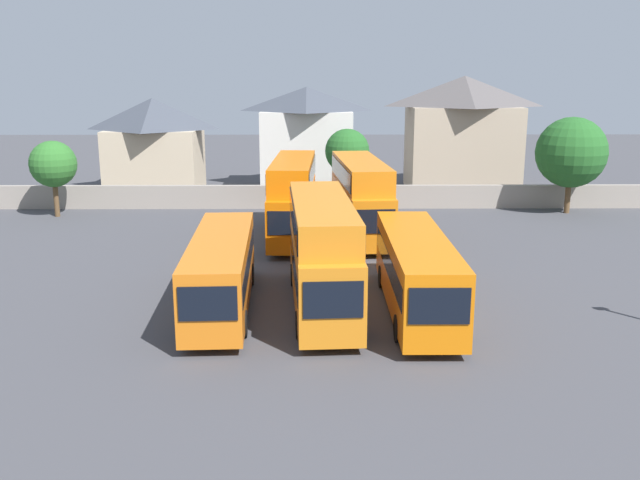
% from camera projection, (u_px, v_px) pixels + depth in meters
% --- Properties ---
extents(ground, '(140.00, 140.00, 0.00)m').
position_uv_depth(ground, '(318.00, 224.00, 48.85)').
color(ground, '#424247').
extents(depot_boundary_wall, '(56.00, 0.50, 1.80)m').
position_uv_depth(depot_boundary_wall, '(318.00, 197.00, 54.10)').
color(depot_boundary_wall, gray).
rests_on(depot_boundary_wall, ground).
extents(bus_1, '(2.98, 11.50, 3.26)m').
position_uv_depth(bus_1, '(221.00, 268.00, 30.97)').
color(bus_1, orange).
rests_on(bus_1, ground).
extents(bus_2, '(3.19, 11.43, 4.89)m').
position_uv_depth(bus_2, '(322.00, 248.00, 30.86)').
color(bus_2, orange).
rests_on(bus_2, ground).
extents(bus_3, '(2.65, 11.52, 3.38)m').
position_uv_depth(bus_3, '(417.00, 270.00, 30.55)').
color(bus_3, orange).
rests_on(bus_3, ground).
extents(bus_4, '(2.81, 10.93, 5.04)m').
position_uv_depth(bus_4, '(293.00, 195.00, 43.73)').
color(bus_4, orange).
rests_on(bus_4, ground).
extents(bus_5, '(3.42, 11.34, 4.92)m').
position_uv_depth(bus_5, '(361.00, 194.00, 44.24)').
color(bus_5, orange).
rests_on(bus_5, ground).
extents(house_terrace_left, '(8.29, 6.82, 8.09)m').
position_uv_depth(house_terrace_left, '(154.00, 144.00, 61.63)').
color(house_terrace_left, '#C6B293').
rests_on(house_terrace_left, ground).
extents(house_terrace_centre, '(8.42, 6.78, 9.02)m').
position_uv_depth(house_terrace_centre, '(307.00, 137.00, 62.86)').
color(house_terrace_centre, silver).
rests_on(house_terrace_centre, ground).
extents(house_terrace_right, '(10.05, 6.64, 9.97)m').
position_uv_depth(house_terrace_right, '(463.00, 132.00, 62.33)').
color(house_terrace_right, tan).
rests_on(house_terrace_right, ground).
extents(tree_left_of_lot, '(3.34, 3.34, 5.53)m').
position_uv_depth(tree_left_of_lot, '(53.00, 164.00, 50.33)').
color(tree_left_of_lot, brown).
rests_on(tree_left_of_lot, ground).
extents(tree_behind_wall, '(3.54, 3.54, 5.93)m').
position_uv_depth(tree_behind_wall, '(347.00, 152.00, 55.79)').
color(tree_behind_wall, brown).
rests_on(tree_behind_wall, ground).
extents(tree_right_of_lot, '(5.19, 5.19, 7.14)m').
position_uv_depth(tree_right_of_lot, '(571.00, 153.00, 51.45)').
color(tree_right_of_lot, brown).
rests_on(tree_right_of_lot, ground).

